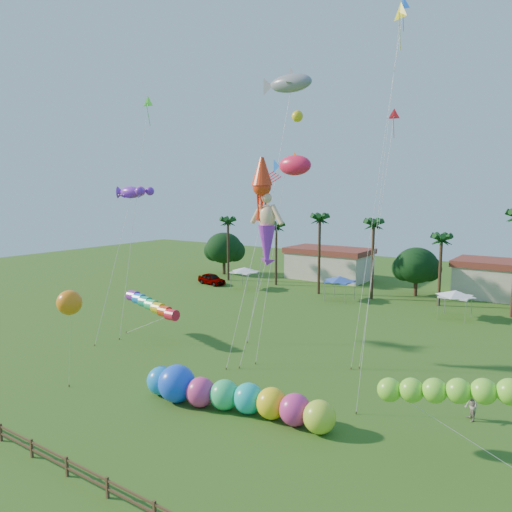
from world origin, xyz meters
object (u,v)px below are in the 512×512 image
Objects in this scene: car_a at (212,279)px; blue_ball at (161,381)px; caterpillar_inflatable at (236,397)px; spectator_b at (471,407)px.

car_a is 2.46× the size of blue_ball.
caterpillar_inflatable is 5.91m from blue_ball.
car_a is 39.48m from blue_ball.
blue_ball reaches higher than spectator_b.
caterpillar_inflatable is (-12.18, -7.19, 0.16)m from spectator_b.
spectator_b is (40.63, -24.56, 0.06)m from car_a.
caterpillar_inflatable is (28.45, -31.75, 0.22)m from car_a.
car_a is at bearing 124.89° from blue_ball.
blue_ball is (-18.05, -7.82, 0.10)m from spectator_b.
spectator_b is at bearing 20.82° from caterpillar_inflatable.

